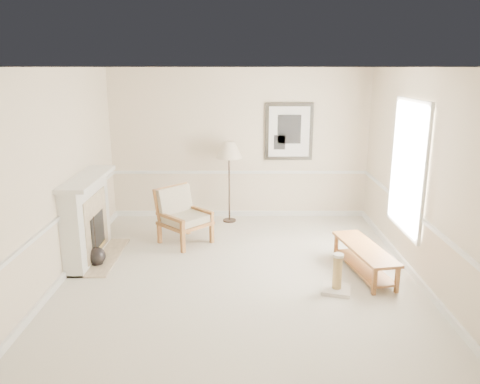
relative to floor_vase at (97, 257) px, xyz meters
name	(u,v)px	position (x,y,z in m)	size (l,w,h in m)	color
ground	(239,274)	(2.15, -0.29, -0.14)	(5.50, 5.50, 0.00)	silver
room	(250,145)	(2.29, -0.21, 1.72)	(5.04, 5.54, 2.92)	beige
fireplace	(88,219)	(-0.19, 0.31, 0.50)	(0.64, 1.64, 1.31)	white
floor_vase	(97,257)	(0.00, 0.00, 0.00)	(0.27, 0.27, 0.79)	black
armchair	(181,213)	(1.16, 1.02, 0.36)	(1.04, 1.04, 0.94)	olive
floor_lamp	(229,152)	(1.95, 2.11, 1.21)	(0.60, 0.60, 1.56)	black
bench	(364,256)	(3.95, -0.27, 0.13)	(0.69, 1.48, 0.41)	olive
scratching_post	(337,280)	(3.45, -0.83, 0.02)	(0.46, 0.46, 0.53)	silver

